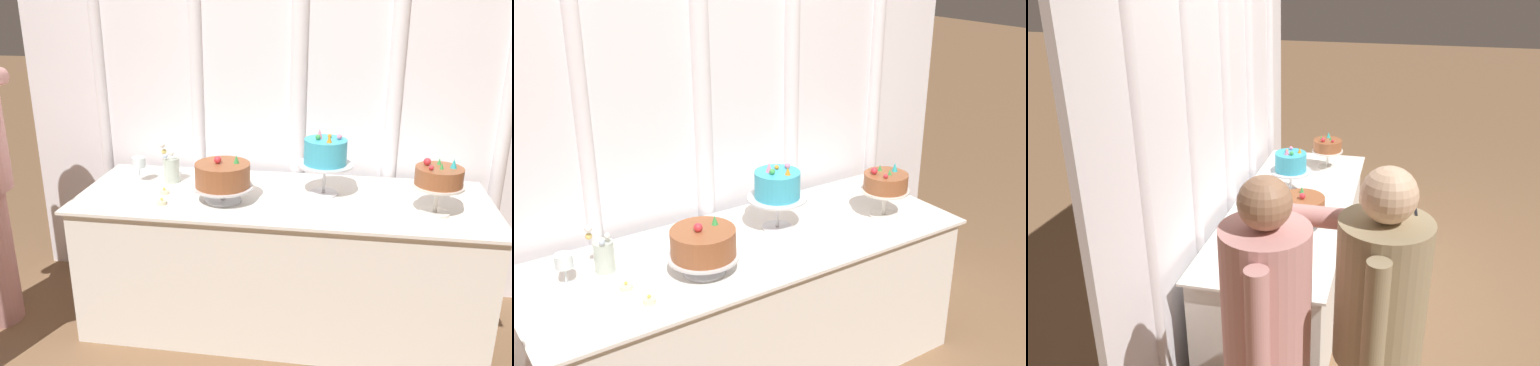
{
  "view_description": "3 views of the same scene",
  "coord_description": "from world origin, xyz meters",
  "views": [
    {
      "loc": [
        0.27,
        -2.42,
        1.7
      ],
      "look_at": [
        -0.12,
        0.01,
        0.82
      ],
      "focal_mm": 37.73,
      "sensor_mm": 36.0,
      "label": 1
    },
    {
      "loc": [
        -1.31,
        -2.05,
        2.03
      ],
      "look_at": [
        0.11,
        0.08,
        1.01
      ],
      "focal_mm": 43.77,
      "sensor_mm": 36.0,
      "label": 2
    },
    {
      "loc": [
        -3.16,
        -0.56,
        2.26
      ],
      "look_at": [
        0.11,
        0.18,
        0.84
      ],
      "focal_mm": 38.25,
      "sensor_mm": 36.0,
      "label": 3
    }
  ],
  "objects": [
    {
      "name": "tealight_far_left",
      "position": [
        -0.6,
        0.04,
        0.74
      ],
      "size": [
        0.05,
        0.05,
        0.03
      ],
      "color": "beige",
      "rests_on": "cake_table"
    },
    {
      "name": "cake_display_center",
      "position": [
        0.2,
        0.16,
        0.94
      ],
      "size": [
        0.28,
        0.28,
        0.33
      ],
      "color": "silver",
      "rests_on": "cake_table"
    },
    {
      "name": "cake_display_rightmost",
      "position": [
        0.72,
        -0.01,
        0.9
      ],
      "size": [
        0.24,
        0.24,
        0.27
      ],
      "color": "silver",
      "rests_on": "cake_table"
    },
    {
      "name": "guest_girl_blue_dress",
      "position": [
        -1.53,
        -0.13,
        0.86
      ],
      "size": [
        0.5,
        0.71,
        1.56
      ],
      "color": "#D6938E",
      "rests_on": "ground_plane"
    },
    {
      "name": "draped_curtain",
      "position": [
        0.02,
        0.56,
        1.44
      ],
      "size": [
        3.17,
        0.17,
        2.73
      ],
      "color": "white",
      "rests_on": "ground_plane"
    },
    {
      "name": "guest_man_pink_jacket",
      "position": [
        -1.42,
        -0.54,
        0.87
      ],
      "size": [
        0.51,
        0.36,
        1.59
      ],
      "color": "#93ADD6",
      "rests_on": "ground_plane"
    },
    {
      "name": "cake_table",
      "position": [
        0.0,
        0.1,
        0.37
      ],
      "size": [
        2.06,
        0.76,
        0.73
      ],
      "color": "white",
      "rests_on": "ground_plane"
    },
    {
      "name": "tealight_near_left",
      "position": [
        -0.56,
        -0.11,
        0.74
      ],
      "size": [
        0.05,
        0.05,
        0.04
      ],
      "color": "beige",
      "rests_on": "cake_table"
    },
    {
      "name": "flower_vase",
      "position": [
        -0.62,
        0.22,
        0.81
      ],
      "size": [
        0.11,
        0.1,
        0.22
      ],
      "color": "#B2C1B2",
      "rests_on": "cake_table"
    },
    {
      "name": "ground_plane",
      "position": [
        0.0,
        0.0,
        0.0
      ],
      "size": [
        24.0,
        24.0,
        0.0
      ],
      "primitive_type": "plane",
      "color": "#846042"
    },
    {
      "name": "cake_display_leftmost",
      "position": [
        -0.28,
        -0.02,
        0.86
      ],
      "size": [
        0.3,
        0.3,
        0.24
      ],
      "color": "silver",
      "rests_on": "cake_table"
    },
    {
      "name": "wine_glass",
      "position": [
        -0.79,
        0.19,
        0.83
      ],
      "size": [
        0.07,
        0.07,
        0.14
      ],
      "color": "silver",
      "rests_on": "cake_table"
    }
  ]
}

